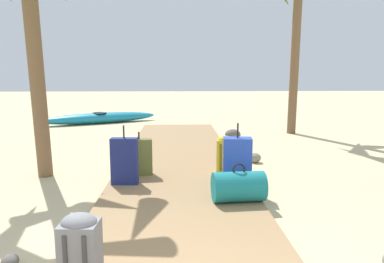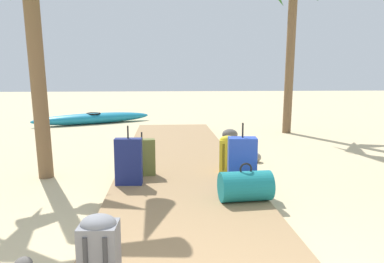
# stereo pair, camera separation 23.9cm
# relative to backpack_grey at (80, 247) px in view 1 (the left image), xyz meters

# --- Properties ---
(ground_plane) EXTENTS (60.00, 60.00, 0.00)m
(ground_plane) POSITION_rel_backpack_grey_xyz_m (0.76, 3.00, -0.37)
(ground_plane) COLOR #D1BA8C
(boardwalk) EXTENTS (2.09, 9.90, 0.08)m
(boardwalk) POSITION_rel_backpack_grey_xyz_m (0.76, 3.99, -0.33)
(boardwalk) COLOR #9E7A51
(boardwalk) RESTS_ON ground
(backpack_grey) EXTENTS (0.30, 0.28, 0.55)m
(backpack_grey) POSITION_rel_backpack_grey_xyz_m (0.00, 0.00, 0.00)
(backpack_grey) COLOR slate
(backpack_grey) RESTS_ON boardwalk
(backpack_yellow) EXTENTS (0.29, 0.25, 0.60)m
(backpack_yellow) POSITION_rel_backpack_grey_xyz_m (1.51, 3.15, 0.03)
(backpack_yellow) COLOR gold
(backpack_yellow) RESTS_ON boardwalk
(suitcase_blue) EXTENTS (0.41, 0.28, 0.92)m
(suitcase_blue) POSITION_rel_backpack_grey_xyz_m (1.57, 2.32, 0.07)
(suitcase_blue) COLOR #2847B7
(suitcase_blue) RESTS_ON boardwalk
(suitcase_olive) EXTENTS (0.42, 0.22, 0.69)m
(suitcase_olive) POSITION_rel_backpack_grey_xyz_m (0.14, 3.08, -0.00)
(suitcase_olive) COLOR olive
(suitcase_olive) RESTS_ON boardwalk
(duffel_bag_teal) EXTENTS (0.67, 0.43, 0.49)m
(duffel_bag_teal) POSITION_rel_backpack_grey_xyz_m (1.50, 1.78, -0.10)
(duffel_bag_teal) COLOR #197A7F
(duffel_bag_teal) RESTS_ON boardwalk
(suitcase_navy) EXTENTS (0.39, 0.18, 0.86)m
(suitcase_navy) POSITION_rel_backpack_grey_xyz_m (-0.02, 2.60, 0.05)
(suitcase_navy) COLOR navy
(suitcase_navy) RESTS_ON boardwalk
(kayak) EXTENTS (3.82, 2.33, 0.37)m
(kayak) POSITION_rel_backpack_grey_xyz_m (-1.88, 9.95, -0.19)
(kayak) COLOR teal
(kayak) RESTS_ON ground
(rock_left_mid) EXTENTS (0.21, 0.22, 0.11)m
(rock_left_mid) POSITION_rel_backpack_grey_xyz_m (-0.72, 0.41, -0.31)
(rock_left_mid) COLOR #5B5651
(rock_left_mid) RESTS_ON ground
(rock_right_near) EXTENTS (0.48, 0.45, 0.28)m
(rock_right_near) POSITION_rel_backpack_grey_xyz_m (2.15, 6.57, -0.23)
(rock_right_near) COLOR #5B5651
(rock_right_near) RESTS_ON ground
(rock_right_far) EXTENTS (0.26, 0.28, 0.19)m
(rock_right_far) POSITION_rel_backpack_grey_xyz_m (2.21, 4.15, -0.28)
(rock_right_far) COLOR gray
(rock_right_far) RESTS_ON ground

